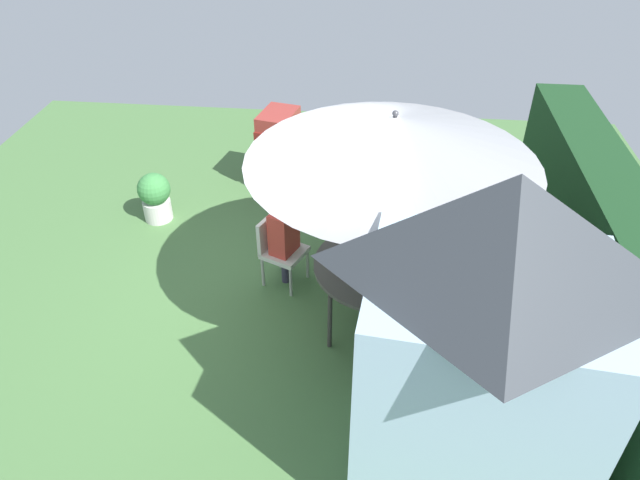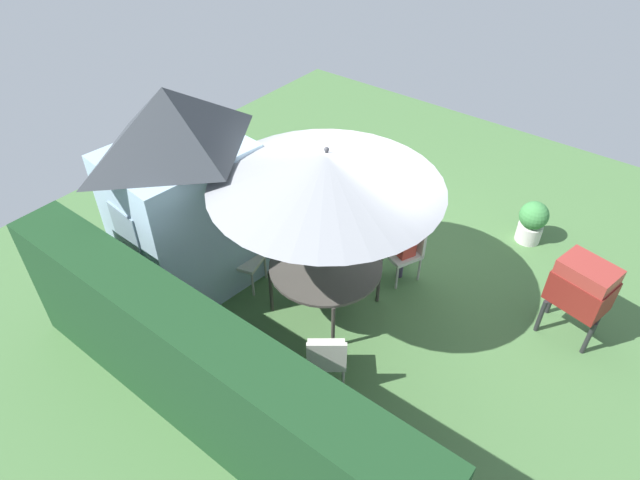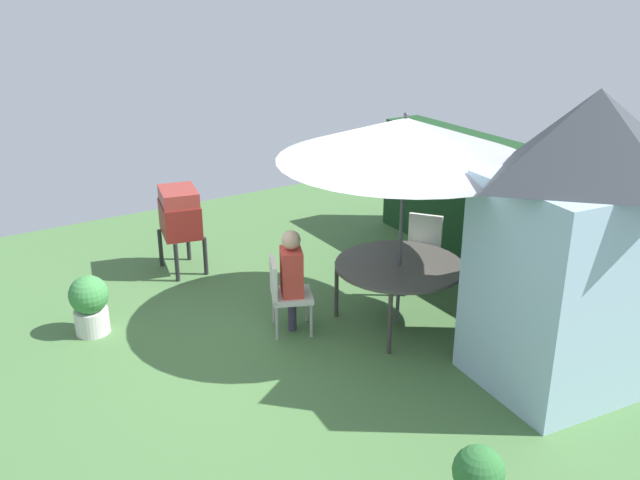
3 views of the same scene
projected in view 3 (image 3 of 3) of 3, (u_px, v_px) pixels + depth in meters
name	position (u px, v px, depth m)	size (l,w,h in m)	color
ground_plane	(308.00, 345.00, 8.04)	(11.00, 11.00, 0.00)	#47703D
hedge_backdrop	(530.00, 218.00, 9.45)	(5.64, 0.63, 1.75)	#193D1E
garden_shed	(580.00, 241.00, 6.87)	(1.68, 1.99, 3.02)	#9EBCD1
patio_table	(399.00, 268.00, 8.29)	(1.52, 1.52, 0.77)	#47423D
patio_umbrella	(405.00, 139.00, 7.73)	(2.87, 2.87, 2.56)	#4C4C51
bbq_grill	(180.00, 214.00, 9.70)	(0.79, 0.64, 1.20)	maroon
chair_near_shed	(285.00, 291.00, 8.18)	(0.61, 0.61, 0.90)	silver
chair_far_side	(499.00, 318.00, 7.54)	(0.57, 0.57, 0.90)	silver
chair_toward_hedge	(423.00, 244.00, 9.54)	(0.65, 0.65, 0.90)	silver
potted_plant_by_shed	(90.00, 303.00, 8.18)	(0.46, 0.46, 0.72)	silver
person_in_red	(292.00, 270.00, 8.09)	(0.41, 0.36, 1.26)	#CC3D33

